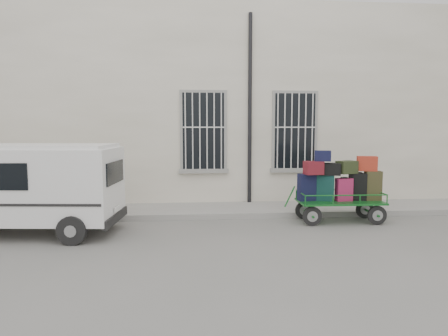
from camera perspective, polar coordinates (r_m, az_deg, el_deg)
name	(u,v)px	position (r m, az deg, el deg)	size (l,w,h in m)	color
ground	(226,234)	(9.00, 0.31, -9.35)	(80.00, 80.00, 0.00)	slate
building	(212,109)	(14.19, -1.67, 8.41)	(24.00, 5.15, 6.00)	beige
sidewalk	(219,210)	(11.11, -0.70, -6.02)	(24.00, 1.70, 0.15)	gray
luggage_cart	(339,186)	(10.32, 16.15, -2.48)	(2.45, 0.98, 1.79)	black
van	(27,183)	(9.75, -26.29, -1.96)	(4.08, 2.09, 1.98)	white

